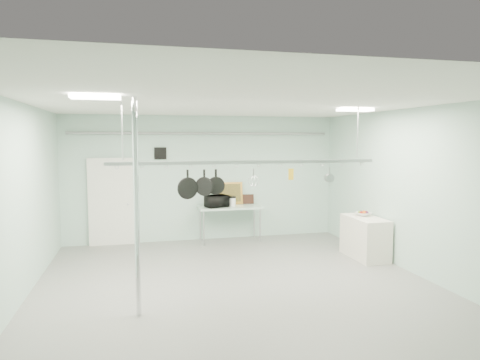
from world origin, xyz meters
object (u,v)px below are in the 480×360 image
object	(u,v)px
microwave	(217,201)
skillet_mid	(204,183)
skillet_right	(216,181)
chrome_pole	(137,208)
coffee_canister	(232,202)
skillet_left	(188,184)
side_cabinet	(365,238)
pot_rack	(248,160)
prep_table	(230,209)
fruit_bowl	(363,214)

from	to	relation	value
microwave	skillet_mid	bearing A→B (deg)	58.60
skillet_right	chrome_pole	bearing A→B (deg)	-144.13
coffee_canister	skillet_left	size ratio (longest dim) A/B	0.44
microwave	coffee_canister	size ratio (longest dim) A/B	2.50
side_cabinet	pot_rack	world-z (taller)	pot_rack
prep_table	skillet_right	size ratio (longest dim) A/B	3.84
skillet_left	skillet_right	size ratio (longest dim) A/B	1.19
pot_rack	skillet_mid	size ratio (longest dim) A/B	10.48
chrome_pole	microwave	distance (m)	4.61
microwave	fruit_bowl	world-z (taller)	microwave
pot_rack	microwave	world-z (taller)	pot_rack
side_cabinet	microwave	distance (m)	3.66
microwave	skillet_left	bearing A→B (deg)	54.00
microwave	coffee_canister	bearing A→B (deg)	170.14
pot_rack	side_cabinet	bearing A→B (deg)	20.45
chrome_pole	skillet_left	world-z (taller)	chrome_pole
microwave	skillet_right	bearing A→B (deg)	62.01
microwave	chrome_pole	bearing A→B (deg)	47.56
coffee_canister	skillet_right	size ratio (longest dim) A/B	0.52
prep_table	microwave	xyz separation A→B (m)	(-0.35, -0.06, 0.22)
side_cabinet	skillet_mid	bearing A→B (deg)	-163.52
microwave	skillet_right	xyz separation A→B (m)	(-0.61, -3.24, 0.82)
side_cabinet	fruit_bowl	xyz separation A→B (m)	(0.05, 0.18, 0.49)
chrome_pole	pot_rack	xyz separation A→B (m)	(1.90, 0.90, 0.63)
microwave	skillet_right	distance (m)	3.40
side_cabinet	coffee_canister	bearing A→B (deg)	138.61
side_cabinet	coffee_canister	distance (m)	3.36
chrome_pole	skillet_mid	world-z (taller)	chrome_pole
fruit_bowl	skillet_mid	distance (m)	4.09
fruit_bowl	pot_rack	bearing A→B (deg)	-156.83
microwave	skillet_left	distance (m)	3.51
pot_rack	skillet_left	xyz separation A→B (m)	(-1.05, 0.00, -0.39)
fruit_bowl	skillet_left	world-z (taller)	skillet_left
side_cabinet	skillet_right	xyz separation A→B (m)	(-3.52, -1.10, 1.43)
skillet_mid	pot_rack	bearing A→B (deg)	29.10
side_cabinet	skillet_right	distance (m)	3.95
pot_rack	skillet_right	xyz separation A→B (m)	(-0.57, 0.00, -0.35)
side_cabinet	pot_rack	distance (m)	3.62
skillet_right	coffee_canister	bearing A→B (deg)	74.51
side_cabinet	skillet_mid	xyz separation A→B (m)	(-3.72, -1.10, 1.41)
prep_table	fruit_bowl	size ratio (longest dim) A/B	4.90
skillet_mid	skillet_right	bearing A→B (deg)	29.10
coffee_canister	microwave	bearing A→B (deg)	-172.62
prep_table	skillet_right	world-z (taller)	skillet_right
prep_table	fruit_bowl	world-z (taller)	fruit_bowl
coffee_canister	chrome_pole	bearing A→B (deg)	-119.38
side_cabinet	skillet_right	world-z (taller)	skillet_right
skillet_right	prep_table	bearing A→B (deg)	75.52
microwave	fruit_bowl	distance (m)	3.54
chrome_pole	fruit_bowl	world-z (taller)	chrome_pole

